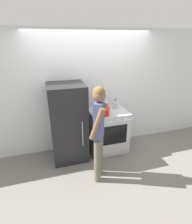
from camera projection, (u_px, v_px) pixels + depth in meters
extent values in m
plane|color=slate|center=(91.00, 143.00, 4.23)|extent=(14.00, 14.00, 0.00)
cube|color=silver|center=(90.00, 92.00, 3.76)|extent=(10.00, 0.06, 2.55)
cube|color=black|center=(68.00, 123.00, 3.48)|extent=(0.69, 0.66, 1.58)
cube|color=#2D2D2D|center=(70.00, 113.00, 3.06)|extent=(0.68, 0.01, 0.01)
cylinder|color=#B2B5BA|center=(83.00, 134.00, 3.27)|extent=(0.02, 0.02, 0.51)
cube|color=silver|center=(108.00, 131.00, 3.85)|extent=(0.80, 0.62, 0.94)
cube|color=black|center=(109.00, 112.00, 3.67)|extent=(0.78, 0.61, 0.02)
cube|color=black|center=(113.00, 138.00, 3.60)|extent=(0.70, 0.05, 0.72)
cylinder|color=black|center=(102.00, 115.00, 3.51)|extent=(0.20, 0.20, 0.01)
cylinder|color=black|center=(119.00, 113.00, 3.60)|extent=(0.20, 0.20, 0.01)
cylinder|color=black|center=(99.00, 110.00, 3.73)|extent=(0.20, 0.20, 0.01)
cylinder|color=black|center=(114.00, 108.00, 3.82)|extent=(0.20, 0.20, 0.01)
cylinder|color=silver|center=(102.00, 122.00, 3.35)|extent=(0.04, 0.02, 0.04)
cylinder|color=silver|center=(110.00, 121.00, 3.39)|extent=(0.04, 0.02, 0.04)
cylinder|color=silver|center=(118.00, 120.00, 3.43)|extent=(0.04, 0.02, 0.04)
cylinder|color=silver|center=(125.00, 119.00, 3.47)|extent=(0.04, 0.02, 0.04)
cube|color=silver|center=(113.00, 138.00, 3.55)|extent=(0.74, 0.03, 0.76)
cube|color=black|center=(114.00, 135.00, 3.51)|extent=(0.56, 0.01, 0.42)
cylinder|color=red|center=(102.00, 112.00, 3.48)|extent=(0.29, 0.29, 0.12)
cylinder|color=red|center=(102.00, 108.00, 3.46)|extent=(0.30, 0.30, 0.02)
sphere|color=black|center=(102.00, 107.00, 3.45)|extent=(0.03, 0.03, 0.03)
cylinder|color=red|center=(95.00, 110.00, 3.43)|extent=(0.03, 0.02, 0.02)
cylinder|color=red|center=(110.00, 109.00, 3.51)|extent=(0.03, 0.02, 0.02)
cylinder|color=silver|center=(99.00, 108.00, 3.71)|extent=(0.15, 0.15, 0.08)
cone|color=silver|center=(99.00, 106.00, 3.69)|extent=(0.15, 0.15, 0.02)
sphere|color=black|center=(99.00, 105.00, 3.68)|extent=(0.02, 0.02, 0.02)
cone|color=silver|center=(102.00, 107.00, 3.73)|extent=(0.09, 0.03, 0.07)
torus|color=black|center=(99.00, 104.00, 3.68)|extent=(0.12, 0.01, 0.12)
cylinder|color=#B7BABF|center=(115.00, 105.00, 3.80)|extent=(0.11, 0.11, 0.14)
cylinder|color=#9E7547|center=(115.00, 103.00, 3.79)|extent=(0.04, 0.04, 0.17)
cylinder|color=#232326|center=(115.00, 102.00, 3.80)|extent=(0.05, 0.02, 0.20)
cylinder|color=#B2B5BA|center=(115.00, 103.00, 3.79)|extent=(0.04, 0.03, 0.18)
cylinder|color=#6B6051|center=(98.00, 161.00, 2.98)|extent=(0.12, 0.12, 0.84)
cylinder|color=#6B6051|center=(100.00, 155.00, 3.13)|extent=(0.12, 0.12, 0.84)
cube|color=#4C5693|center=(99.00, 121.00, 2.77)|extent=(0.23, 0.27, 0.63)
cylinder|color=brown|center=(97.00, 124.00, 2.65)|extent=(0.26, 0.20, 0.56)
cylinder|color=brown|center=(101.00, 117.00, 2.88)|extent=(0.26, 0.20, 0.56)
sphere|color=brown|center=(99.00, 95.00, 2.60)|extent=(0.20, 0.20, 0.20)
sphere|color=brown|center=(99.00, 92.00, 2.58)|extent=(0.19, 0.19, 0.19)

